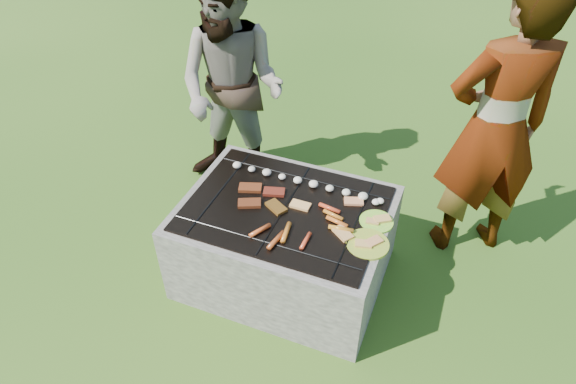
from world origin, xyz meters
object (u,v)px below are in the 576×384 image
(fire_pit, at_px, (285,245))
(plate_near, at_px, (368,244))
(bystander, at_px, (232,89))
(plate_far, at_px, (377,221))
(cook, at_px, (495,129))

(fire_pit, distance_m, plate_near, 0.66)
(fire_pit, bearing_deg, plate_near, -11.38)
(plate_near, distance_m, bystander, 1.63)
(fire_pit, distance_m, bystander, 1.25)
(plate_far, bearing_deg, plate_near, -90.51)
(plate_far, relative_size, cook, 0.12)
(cook, height_order, bystander, cook)
(plate_far, distance_m, cook, 0.96)
(bystander, bearing_deg, plate_near, -33.58)
(fire_pit, relative_size, bystander, 0.74)
(bystander, bearing_deg, plate_far, -27.03)
(plate_far, distance_m, plate_near, 0.21)
(fire_pit, xyz_separation_m, cook, (1.10, 0.79, 0.70))
(fire_pit, bearing_deg, bystander, 132.99)
(fire_pit, bearing_deg, plate_far, 9.49)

